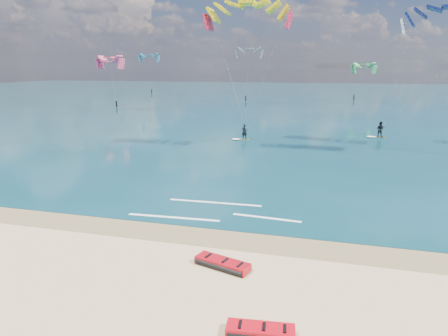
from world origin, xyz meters
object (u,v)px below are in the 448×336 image
Objects in this scene: kitesurfer_far at (414,68)px; packed_kite_mid at (222,267)px; packed_kite_left at (260,335)px; kitesurfer_main at (246,67)px.

packed_kite_mid is at bearing -115.88° from kitesurfer_far.
packed_kite_left is at bearing -110.53° from kitesurfer_far.
packed_kite_left is 40.37m from kitesurfer_far.
kitesurfer_main is 18.77m from kitesurfer_far.
kitesurfer_main is at bearing 116.58° from packed_kite_mid.
packed_kite_mid is 0.17× the size of kitesurfer_main.
packed_kite_left is 4.75m from packed_kite_mid.
packed_kite_mid is (-2.37, 4.11, 0.00)m from packed_kite_left.
packed_kite_left is at bearing -83.97° from kitesurfer_main.
kitesurfer_main reaches higher than packed_kite_left.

